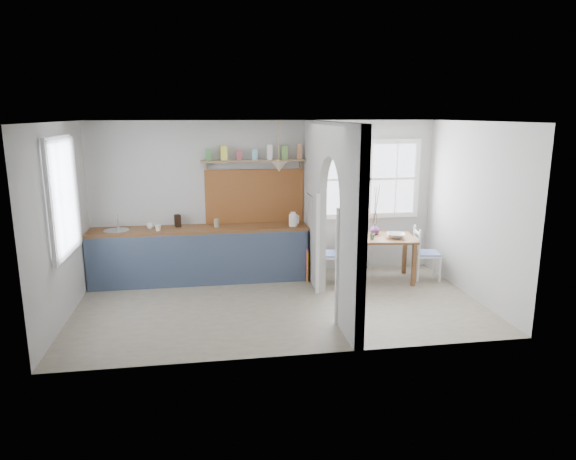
{
  "coord_description": "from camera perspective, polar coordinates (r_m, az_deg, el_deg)",
  "views": [
    {
      "loc": [
        -0.99,
        -6.93,
        2.7
      ],
      "look_at": [
        0.17,
        0.36,
        1.03
      ],
      "focal_mm": 32.0,
      "sensor_mm": 36.0,
      "label": 1
    }
  ],
  "objects": [
    {
      "name": "partition",
      "position": [
        7.3,
        4.49,
        2.89
      ],
      "size": [
        0.12,
        3.2,
        2.6
      ],
      "color": "#B9B7AE",
      "rests_on": "floor"
    },
    {
      "name": "vase",
      "position": [
        8.69,
        9.62,
        0.1
      ],
      "size": [
        0.21,
        0.21,
        0.17
      ],
      "primitive_type": "imported",
      "rotation": [
        0.0,
        0.0,
        0.27
      ],
      "color": "#66336E",
      "rests_on": "dining_table"
    },
    {
      "name": "table_cup",
      "position": [
        8.35,
        9.32,
        -0.71
      ],
      "size": [
        0.12,
        0.12,
        0.09
      ],
      "primitive_type": "imported",
      "rotation": [
        0.0,
        0.0,
        0.37
      ],
      "color": "#537E5A",
      "rests_on": "dining_table"
    },
    {
      "name": "jar",
      "position": [
        8.41,
        -7.93,
        0.79
      ],
      "size": [
        0.1,
        0.1,
        0.14
      ],
      "primitive_type": "cylinder",
      "rotation": [
        0.0,
        0.0,
        0.22
      ],
      "color": "gray",
      "rests_on": "counter"
    },
    {
      "name": "pendant_lamp",
      "position": [
        8.2,
        -1.01,
        7.04
      ],
      "size": [
        0.26,
        0.26,
        0.16
      ],
      "primitive_type": "cone",
      "color": "beige",
      "rests_on": "ceiling"
    },
    {
      "name": "nook_window",
      "position": [
        9.0,
        9.13,
        5.61
      ],
      "size": [
        1.76,
        0.1,
        1.3
      ],
      "primitive_type": null,
      "color": "white",
      "rests_on": "walls"
    },
    {
      "name": "mug_b",
      "position": [
        8.5,
        -15.03,
        0.44
      ],
      "size": [
        0.12,
        0.12,
        0.09
      ],
      "primitive_type": "imported",
      "rotation": [
        0.0,
        0.0,
        0.0
      ],
      "color": "white",
      "rests_on": "counter"
    },
    {
      "name": "chair_right",
      "position": [
        8.84,
        15.19,
        -2.49
      ],
      "size": [
        0.46,
        0.46,
        0.88
      ],
      "primitive_type": null,
      "rotation": [
        0.0,
        0.0,
        1.41
      ],
      "color": "white",
      "rests_on": "floor"
    },
    {
      "name": "ceiling",
      "position": [
        7.0,
        -0.93,
        11.96
      ],
      "size": [
        5.8,
        3.2,
        0.01
      ],
      "primitive_type": "cube",
      "color": "#B9B7AE",
      "rests_on": "walls"
    },
    {
      "name": "plate",
      "position": [
        8.36,
        7.92,
        -0.91
      ],
      "size": [
        0.23,
        0.23,
        0.02
      ],
      "primitive_type": "cylinder",
      "rotation": [
        0.0,
        0.0,
        -0.3
      ],
      "color": "black",
      "rests_on": "dining_table"
    },
    {
      "name": "kitchen_window",
      "position": [
        7.26,
        -23.99,
        3.36
      ],
      "size": [
        0.1,
        1.16,
        1.5
      ],
      "primitive_type": null,
      "color": "white",
      "rests_on": "walls"
    },
    {
      "name": "kettle",
      "position": [
        8.42,
        0.58,
        1.23
      ],
      "size": [
        0.19,
        0.15,
        0.23
      ],
      "primitive_type": null,
      "rotation": [
        0.0,
        0.0,
        -0.01
      ],
      "color": "white",
      "rests_on": "counter"
    },
    {
      "name": "utensil_rail",
      "position": [
        8.09,
        2.48,
        3.88
      ],
      "size": [
        0.02,
        0.5,
        0.02
      ],
      "primitive_type": "cylinder",
      "rotation": [
        1.57,
        0.0,
        0.0
      ],
      "color": "silver",
      "rests_on": "partition"
    },
    {
      "name": "walls",
      "position": [
        7.14,
        -0.9,
        1.47
      ],
      "size": [
        5.81,
        3.21,
        2.6
      ],
      "color": "#B9B7AE",
      "rests_on": "floor"
    },
    {
      "name": "backsplash",
      "position": [
        8.65,
        -3.73,
        3.78
      ],
      "size": [
        1.65,
        0.03,
        0.9
      ],
      "primitive_type": "cube",
      "color": "#994F2B",
      "rests_on": "walls"
    },
    {
      "name": "towel_magenta",
      "position": [
        8.41,
        2.11,
        -3.98
      ],
      "size": [
        0.02,
        0.03,
        0.55
      ],
      "primitive_type": "cube",
      "color": "#DA2C7E",
      "rests_on": "counter"
    },
    {
      "name": "shelf",
      "position": [
        8.49,
        -3.74,
        8.04
      ],
      "size": [
        1.75,
        0.2,
        0.21
      ],
      "color": "olive",
      "rests_on": "walls"
    },
    {
      "name": "towel_orange",
      "position": [
        8.37,
        2.17,
        -4.24
      ],
      "size": [
        0.02,
        0.03,
        0.55
      ],
      "primitive_type": "cube",
      "color": "#C67E0A",
      "rests_on": "counter"
    },
    {
      "name": "floor",
      "position": [
        7.5,
        -0.86,
        -8.31
      ],
      "size": [
        5.8,
        3.2,
        0.01
      ],
      "primitive_type": "cube",
      "color": "gray",
      "rests_on": "ground"
    },
    {
      "name": "sink",
      "position": [
        8.55,
        -18.52,
        -0.11
      ],
      "size": [
        0.4,
        0.4,
        0.02
      ],
      "primitive_type": "cylinder",
      "color": "silver",
      "rests_on": "counter"
    },
    {
      "name": "dining_table",
      "position": [
        8.63,
        9.91,
        -3.1
      ],
      "size": [
        1.28,
        0.95,
        0.73
      ],
      "primitive_type": null,
      "rotation": [
        0.0,
        0.0,
        -0.16
      ],
      "color": "brown",
      "rests_on": "floor"
    },
    {
      "name": "chair_left",
      "position": [
        8.42,
        4.17,
        -2.64
      ],
      "size": [
        0.5,
        0.5,
        0.93
      ],
      "primitive_type": null,
      "rotation": [
        0.0,
        0.0,
        -1.76
      ],
      "color": "white",
      "rests_on": "floor"
    },
    {
      "name": "mug_a",
      "position": [
        8.31,
        -14.24,
        0.21
      ],
      "size": [
        0.11,
        0.11,
        0.09
      ],
      "primitive_type": "imported",
      "rotation": [
        0.0,
        0.0,
        -0.08
      ],
      "color": "#E8E7C8",
      "rests_on": "counter"
    },
    {
      "name": "counter",
      "position": [
        8.56,
        -9.67,
        -2.6
      ],
      "size": [
        3.5,
        0.6,
        0.9
      ],
      "color": "brown",
      "rests_on": "floor"
    },
    {
      "name": "bowl",
      "position": [
        8.52,
        11.9,
        -0.6
      ],
      "size": [
        0.37,
        0.37,
        0.07
      ],
      "primitive_type": "imported",
      "rotation": [
        0.0,
        0.0,
        -0.28
      ],
      "color": "silver",
      "rests_on": "dining_table"
    },
    {
      "name": "knife_block",
      "position": [
        8.56,
        -12.16,
        1.02
      ],
      "size": [
        0.12,
        0.14,
        0.19
      ],
      "primitive_type": "cube",
      "rotation": [
        0.0,
        0.0,
        0.26
      ],
      "color": "black",
      "rests_on": "counter"
    }
  ]
}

